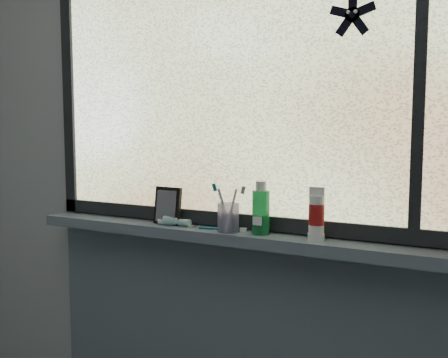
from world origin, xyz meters
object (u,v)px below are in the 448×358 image
at_px(vanity_mirror, 168,206).
at_px(mouthwash_bottle, 261,208).
at_px(cream_tube, 316,212).
at_px(toothbrush_cup, 228,218).

bearing_deg(vanity_mirror, mouthwash_bottle, 2.84).
bearing_deg(cream_tube, vanity_mirror, 179.24).
xyz_separation_m(vanity_mirror, cream_tube, (0.57, -0.01, 0.02)).
bearing_deg(cream_tube, mouthwash_bottle, 178.37).
bearing_deg(cream_tube, toothbrush_cup, -178.48).
bearing_deg(mouthwash_bottle, vanity_mirror, 179.70).
distance_m(mouthwash_bottle, cream_tube, 0.19).
relative_size(vanity_mirror, cream_tube, 1.14).
bearing_deg(vanity_mirror, toothbrush_cup, -0.31).
bearing_deg(toothbrush_cup, vanity_mirror, 176.54).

